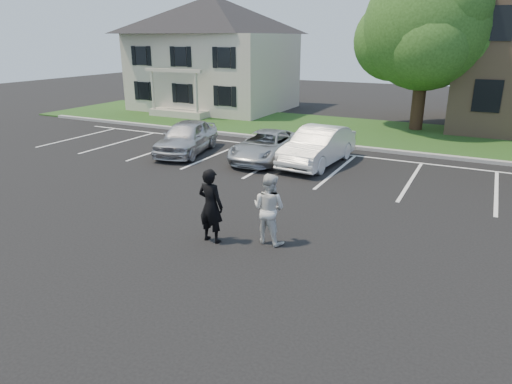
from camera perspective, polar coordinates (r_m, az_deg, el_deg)
ground_plane at (r=11.22m, az=-2.34°, el=-7.53°), size 90.00×90.00×0.00m
curb at (r=21.89m, az=13.22°, el=5.36°), size 40.00×0.30×0.15m
grass_strip at (r=25.72m, az=15.45°, el=7.05°), size 44.00×8.00×0.08m
stall_lines at (r=18.73m, az=15.03°, el=2.75°), size 34.00×5.36×0.01m
house at (r=33.90m, az=-5.28°, el=16.77°), size 10.30×9.22×7.60m
tree at (r=27.07m, az=20.77°, el=18.44°), size 7.80×7.20×8.80m
man_black_suit at (r=11.49m, az=-5.68°, el=-1.73°), size 0.73×0.51×1.92m
man_white_shirt at (r=11.40m, az=1.62°, el=-2.08°), size 0.96×0.79×1.82m
car_silver_west at (r=20.77m, az=-8.65°, el=6.81°), size 2.66×4.62×1.48m
car_silver_minivan at (r=19.39m, az=1.21°, el=5.78°), size 2.29×4.52×1.23m
car_white_sedan at (r=18.85m, az=7.74°, el=5.69°), size 1.94×4.70×1.51m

